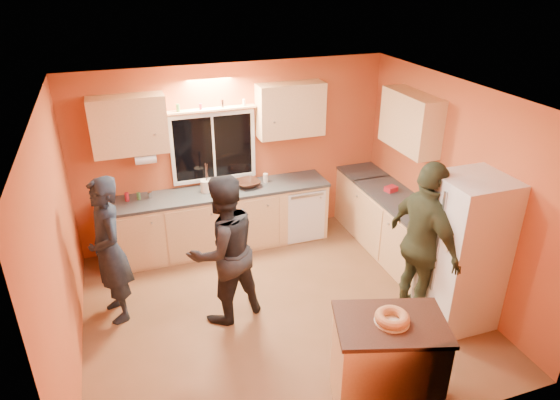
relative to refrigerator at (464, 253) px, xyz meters
name	(u,v)px	position (x,y,z in m)	size (l,w,h in m)	color
ground	(279,310)	(-1.89, 0.80, -0.90)	(4.50, 4.50, 0.00)	brown
room_shell	(278,173)	(-1.77, 1.21, 0.72)	(4.54, 4.04, 2.61)	#C05E31
back_counter	(242,216)	(-1.88, 2.50, -0.45)	(4.23, 0.62, 0.90)	tan
right_counter	(402,232)	(0.06, 1.30, -0.45)	(0.62, 1.84, 0.90)	tan
refrigerator	(464,253)	(0.00, 0.00, 0.00)	(0.72, 0.70, 1.80)	silver
island	(387,362)	(-1.40, -0.82, -0.42)	(1.13, 0.92, 0.95)	tan
bundt_pastry	(392,318)	(-1.40, -0.82, 0.09)	(0.31, 0.31, 0.09)	#B17948
person_left	(109,251)	(-3.72, 1.36, -0.02)	(0.64, 0.42, 1.76)	black
person_center	(223,250)	(-2.51, 0.93, 0.00)	(0.87, 0.68, 1.79)	black
person_right	(424,244)	(-0.39, 0.20, 0.07)	(1.14, 0.47, 1.94)	#313723
mixing_bowl	(248,183)	(-1.78, 2.52, 0.04)	(0.35, 0.35, 0.08)	black
utensil_crock	(206,186)	(-2.38, 2.53, 0.09)	(0.14, 0.14, 0.17)	beige
potted_plant	(429,213)	(0.02, 0.72, 0.14)	(0.25, 0.22, 0.28)	gray
red_box	(391,189)	(0.07, 1.70, 0.04)	(0.16, 0.12, 0.07)	#A51925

